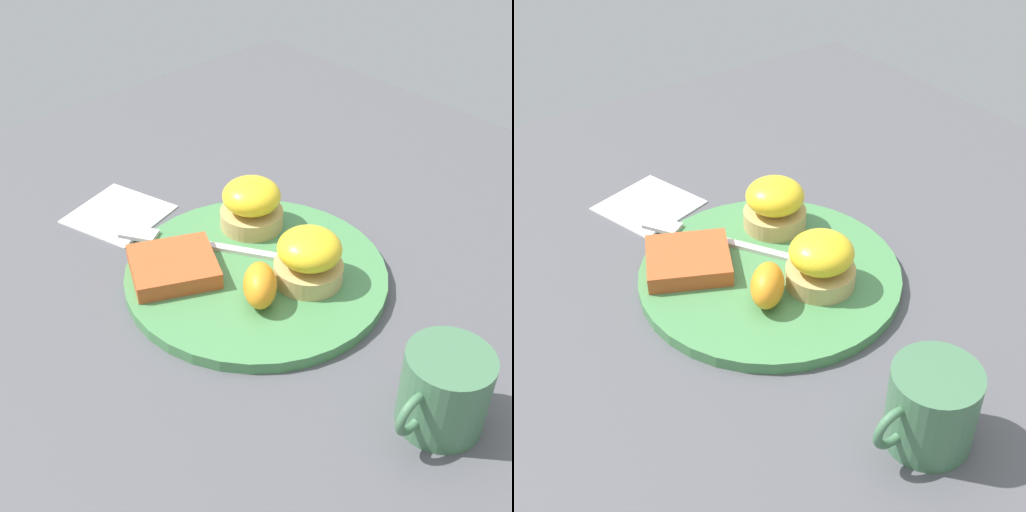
# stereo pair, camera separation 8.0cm
# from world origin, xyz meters

# --- Properties ---
(ground_plane) EXTENTS (1.10, 1.10, 0.00)m
(ground_plane) POSITION_xyz_m (0.00, 0.00, 0.00)
(ground_plane) COLOR #4C4C51
(plate) EXTENTS (0.30, 0.30, 0.01)m
(plate) POSITION_xyz_m (0.00, 0.00, 0.01)
(plate) COLOR #47844C
(plate) RESTS_ON ground_plane
(sandwich_benedict_left) EXTENTS (0.08, 0.08, 0.06)m
(sandwich_benedict_left) POSITION_xyz_m (-0.03, 0.05, 0.04)
(sandwich_benedict_left) COLOR tan
(sandwich_benedict_left) RESTS_ON plate
(sandwich_benedict_right) EXTENTS (0.08, 0.08, 0.06)m
(sandwich_benedict_right) POSITION_xyz_m (-0.06, -0.07, 0.04)
(sandwich_benedict_right) COLOR tan
(sandwich_benedict_right) RESTS_ON plate
(hashbrown_patty) EXTENTS (0.12, 0.12, 0.02)m
(hashbrown_patty) POSITION_xyz_m (0.07, -0.06, 0.02)
(hashbrown_patty) COLOR #BC5026
(hashbrown_patty) RESTS_ON plate
(orange_wedge) EXTENTS (0.07, 0.07, 0.04)m
(orange_wedge) POSITION_xyz_m (0.03, 0.04, 0.04)
(orange_wedge) COLOR orange
(orange_wedge) RESTS_ON plate
(fork) EXTENTS (0.13, 0.20, 0.00)m
(fork) POSITION_xyz_m (0.02, -0.09, 0.02)
(fork) COLOR silver
(fork) RESTS_ON plate
(cup) EXTENTS (0.11, 0.08, 0.08)m
(cup) POSITION_xyz_m (0.02, 0.26, 0.04)
(cup) COLOR #42704C
(cup) RESTS_ON ground_plane
(napkin) EXTENTS (0.14, 0.14, 0.00)m
(napkin) POSITION_xyz_m (0.04, -0.22, 0.00)
(napkin) COLOR white
(napkin) RESTS_ON ground_plane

